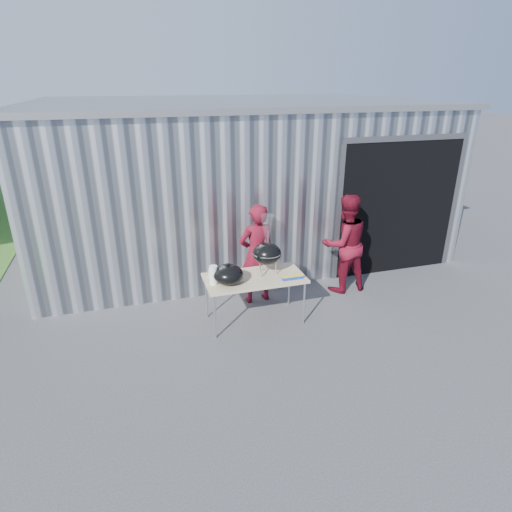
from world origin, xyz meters
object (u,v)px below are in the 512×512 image
object	(u,v)px
person_bystander	(345,244)
folding_table	(255,279)
kettle_grill	(267,248)
person_cook	(257,254)

from	to	relation	value
person_bystander	folding_table	bearing A→B (deg)	15.81
folding_table	kettle_grill	world-z (taller)	kettle_grill
folding_table	person_bystander	xyz separation A→B (m)	(1.81, 0.59, 0.16)
folding_table	person_bystander	distance (m)	1.91
person_bystander	kettle_grill	bearing A→B (deg)	16.42
folding_table	kettle_grill	size ratio (longest dim) A/B	1.60
kettle_grill	person_bystander	xyz separation A→B (m)	(1.60, 0.54, -0.30)
folding_table	person_cook	distance (m)	0.69
person_cook	person_bystander	world-z (taller)	person_bystander
folding_table	person_cook	xyz separation A→B (m)	(0.23, 0.64, 0.14)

